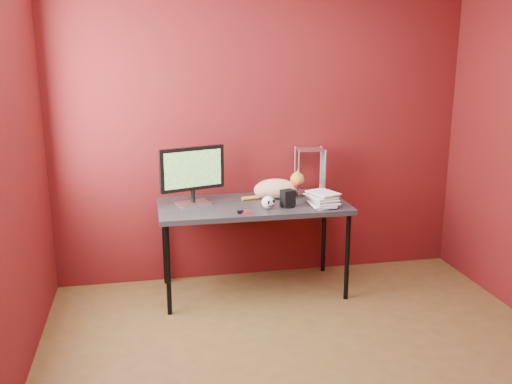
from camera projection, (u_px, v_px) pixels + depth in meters
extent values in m
cube|color=#50391B|center=(320.00, 380.00, 3.46)|extent=(3.50, 3.50, 0.01)
cube|color=#530F12|center=(262.00, 128.00, 4.80)|extent=(3.50, 0.02, 2.60)
cube|color=black|center=(253.00, 206.00, 4.55)|extent=(1.50, 0.70, 0.04)
cylinder|color=black|center=(168.00, 270.00, 4.23)|extent=(0.04, 0.04, 0.71)
cylinder|color=black|center=(347.00, 257.00, 4.49)|extent=(0.04, 0.04, 0.71)
cylinder|color=black|center=(165.00, 244.00, 4.80)|extent=(0.04, 0.04, 0.71)
cylinder|color=black|center=(324.00, 233.00, 5.06)|extent=(0.04, 0.04, 0.71)
cube|color=silver|center=(193.00, 203.00, 4.52)|extent=(0.29, 0.24, 0.02)
cylinder|color=black|center=(193.00, 196.00, 4.50)|extent=(0.03, 0.03, 0.10)
cube|color=black|center=(192.00, 169.00, 4.45)|extent=(0.52, 0.19, 0.34)
cube|color=#205215|center=(192.00, 169.00, 4.45)|extent=(0.45, 0.15, 0.28)
ellipsoid|color=#D0622C|center=(276.00, 189.00, 4.69)|extent=(0.38, 0.25, 0.16)
ellipsoid|color=#D0622C|center=(264.00, 190.00, 4.70)|extent=(0.19, 0.18, 0.13)
sphere|color=silver|center=(288.00, 192.00, 4.69)|extent=(0.11, 0.11, 0.11)
sphere|color=orange|center=(297.00, 179.00, 4.67)|extent=(0.11, 0.11, 0.11)
cone|color=orange|center=(298.00, 173.00, 4.63)|extent=(0.04, 0.04, 0.05)
cone|color=orange|center=(298.00, 172.00, 4.68)|extent=(0.04, 0.04, 0.05)
cylinder|color=red|center=(295.00, 184.00, 4.68)|extent=(0.08, 0.08, 0.01)
cylinder|color=orange|center=(252.00, 198.00, 4.66)|extent=(0.19, 0.07, 0.03)
ellipsoid|color=silver|center=(268.00, 202.00, 4.39)|extent=(0.10, 0.10, 0.10)
ellipsoid|color=black|center=(267.00, 202.00, 4.34)|extent=(0.03, 0.02, 0.03)
ellipsoid|color=black|center=(272.00, 202.00, 4.34)|extent=(0.03, 0.02, 0.03)
cube|color=black|center=(269.00, 206.00, 4.34)|extent=(0.05, 0.02, 0.01)
cylinder|color=black|center=(288.00, 206.00, 4.46)|extent=(0.12, 0.12, 0.02)
cube|color=black|center=(288.00, 197.00, 4.44)|extent=(0.12, 0.11, 0.12)
imported|color=beige|center=(312.00, 191.00, 4.44)|extent=(0.19, 0.25, 0.24)
imported|color=beige|center=(313.00, 161.00, 4.38)|extent=(0.19, 0.25, 0.24)
imported|color=beige|center=(314.00, 130.00, 4.32)|extent=(0.22, 0.27, 0.24)
imported|color=beige|center=(315.00, 98.00, 4.26)|extent=(0.24, 0.28, 0.24)
imported|color=beige|center=(316.00, 65.00, 4.20)|extent=(0.26, 0.29, 0.24)
cylinder|color=silver|center=(300.00, 174.00, 4.72)|extent=(0.01, 0.01, 0.39)
cylinder|color=silver|center=(326.00, 173.00, 4.76)|extent=(0.01, 0.01, 0.39)
cylinder|color=silver|center=(294.00, 169.00, 4.89)|extent=(0.01, 0.01, 0.39)
cylinder|color=silver|center=(319.00, 168.00, 4.93)|extent=(0.01, 0.01, 0.39)
cube|color=silver|center=(309.00, 192.00, 4.87)|extent=(0.24, 0.20, 0.01)
cube|color=silver|center=(310.00, 149.00, 4.78)|extent=(0.24, 0.20, 0.01)
cube|color=#A20C23|center=(247.00, 213.00, 4.27)|extent=(0.07, 0.03, 0.01)
cube|color=black|center=(240.00, 212.00, 4.27)|extent=(0.05, 0.03, 0.02)
cylinder|color=silver|center=(247.00, 211.00, 4.34)|extent=(0.05, 0.05, 0.00)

